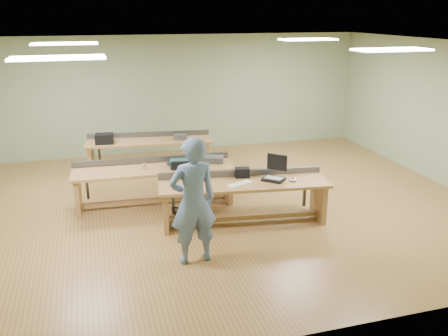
{
  "coord_description": "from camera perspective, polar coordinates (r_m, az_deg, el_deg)",
  "views": [
    {
      "loc": [
        -2.17,
        -8.13,
        3.54
      ],
      "look_at": [
        0.01,
        -0.6,
        0.95
      ],
      "focal_mm": 38.0,
      "sensor_mm": 36.0,
      "label": 1
    }
  ],
  "objects": [
    {
      "name": "floor",
      "position": [
        9.13,
        -1.09,
        -4.51
      ],
      "size": [
        10.0,
        10.0,
        0.0
      ],
      "primitive_type": "plane",
      "color": "olive",
      "rests_on": "ground"
    },
    {
      "name": "ceiling",
      "position": [
        8.43,
        -1.21,
        14.63
      ],
      "size": [
        10.0,
        10.0,
        0.0
      ],
      "primitive_type": "plane",
      "color": "silver",
      "rests_on": "wall_back"
    },
    {
      "name": "wall_back",
      "position": [
        12.49,
        -5.97,
        8.81
      ],
      "size": [
        10.0,
        0.04,
        3.0
      ],
      "primitive_type": "cube",
      "color": "gray",
      "rests_on": "floor"
    },
    {
      "name": "wall_front",
      "position": [
        5.09,
        10.66,
        -5.65
      ],
      "size": [
        10.0,
        0.04,
        3.0
      ],
      "primitive_type": "cube",
      "color": "gray",
      "rests_on": "floor"
    },
    {
      "name": "wall_right",
      "position": [
        11.03,
        24.96,
        5.94
      ],
      "size": [
        0.04,
        8.0,
        3.0
      ],
      "primitive_type": "cube",
      "color": "gray",
      "rests_on": "floor"
    },
    {
      "name": "fluor_panels",
      "position": [
        8.44,
        -1.21,
        14.42
      ],
      "size": [
        6.2,
        3.5,
        0.03
      ],
      "color": "white",
      "rests_on": "ceiling"
    },
    {
      "name": "workbench_front",
      "position": [
        8.25,
        2.36,
        -2.91
      ],
      "size": [
        3.0,
        1.16,
        0.86
      ],
      "rotation": [
        0.0,
        0.0,
        -0.13
      ],
      "color": "#B0874A",
      "rests_on": "floor"
    },
    {
      "name": "workbench_mid",
      "position": [
        9.08,
        -8.38,
        -1.06
      ],
      "size": [
        3.05,
        0.96,
        0.86
      ],
      "rotation": [
        0.0,
        0.0,
        -0.05
      ],
      "color": "#B0874A",
      "rests_on": "floor"
    },
    {
      "name": "workbench_back",
      "position": [
        11.04,
        -8.97,
        2.38
      ],
      "size": [
        2.89,
        1.09,
        0.86
      ],
      "rotation": [
        0.0,
        0.0,
        -0.12
      ],
      "color": "#B0874A",
      "rests_on": "floor"
    },
    {
      "name": "person",
      "position": [
        6.82,
        -3.74,
        -4.01
      ],
      "size": [
        0.74,
        0.53,
        1.91
      ],
      "primitive_type": "imported",
      "rotation": [
        0.0,
        0.0,
        3.24
      ],
      "color": "slate",
      "rests_on": "floor"
    },
    {
      "name": "laptop_base",
      "position": [
        8.28,
        5.99,
        -1.34
      ],
      "size": [
        0.47,
        0.47,
        0.04
      ],
      "primitive_type": "cube",
      "rotation": [
        0.0,
        0.0,
        -0.75
      ],
      "color": "black",
      "rests_on": "workbench_front"
    },
    {
      "name": "laptop_screen",
      "position": [
        8.33,
        6.4,
        0.7
      ],
      "size": [
        0.28,
        0.26,
        0.29
      ],
      "primitive_type": "cube",
      "rotation": [
        0.0,
        0.0,
        -0.75
      ],
      "color": "black",
      "rests_on": "laptop_base"
    },
    {
      "name": "keyboard",
      "position": [
        8.04,
        1.92,
        -1.92
      ],
      "size": [
        0.47,
        0.3,
        0.03
      ],
      "primitive_type": "cube",
      "rotation": [
        0.0,
        0.0,
        0.38
      ],
      "color": "white",
      "rests_on": "workbench_front"
    },
    {
      "name": "trackball_mouse",
      "position": [
        8.28,
        8.32,
        -1.36
      ],
      "size": [
        0.13,
        0.15,
        0.06
      ],
      "primitive_type": "ellipsoid",
      "rotation": [
        0.0,
        0.0,
        0.06
      ],
      "color": "white",
      "rests_on": "workbench_front"
    },
    {
      "name": "camera_bag",
      "position": [
        8.38,
        2.21,
        -0.55
      ],
      "size": [
        0.28,
        0.21,
        0.17
      ],
      "primitive_type": "cube",
      "rotation": [
        0.0,
        0.0,
        -0.21
      ],
      "color": "black",
      "rests_on": "workbench_front"
    },
    {
      "name": "task_chair",
      "position": [
        8.82,
        -4.92,
        -3.09
      ],
      "size": [
        0.57,
        0.57,
        0.91
      ],
      "rotation": [
        0.0,
        0.0,
        -0.17
      ],
      "color": "black",
      "rests_on": "floor"
    },
    {
      "name": "parts_bin_teal",
      "position": [
        8.93,
        -5.22,
        0.49
      ],
      "size": [
        0.45,
        0.37,
        0.14
      ],
      "primitive_type": "cube",
      "rotation": [
        0.0,
        0.0,
        -0.2
      ],
      "color": "#154047",
      "rests_on": "workbench_mid"
    },
    {
      "name": "parts_bin_grey",
      "position": [
        9.22,
        -1.41,
        1.06
      ],
      "size": [
        0.49,
        0.39,
        0.12
      ],
      "primitive_type": "cube",
      "rotation": [
        0.0,
        0.0,
        -0.33
      ],
      "color": "#38383B",
      "rests_on": "workbench_mid"
    },
    {
      "name": "mug",
      "position": [
        9.11,
        -6.71,
        0.64
      ],
      "size": [
        0.15,
        0.15,
        0.09
      ],
      "primitive_type": "imported",
      "rotation": [
        0.0,
        0.0,
        -0.38
      ],
      "color": "#38383B",
      "rests_on": "workbench_mid"
    },
    {
      "name": "drinks_can",
      "position": [
        8.91,
        -9.52,
        0.21
      ],
      "size": [
        0.08,
        0.08,
        0.12
      ],
      "primitive_type": "cylinder",
      "rotation": [
        0.0,
        0.0,
        -0.19
      ],
      "color": "#B7B7BB",
      "rests_on": "workbench_mid"
    },
    {
      "name": "storage_box_back",
      "position": [
        10.85,
        -14.21,
        3.43
      ],
      "size": [
        0.42,
        0.32,
        0.22
      ],
      "primitive_type": "cube",
      "rotation": [
        0.0,
        0.0,
        -0.11
      ],
      "color": "black",
      "rests_on": "workbench_back"
    },
    {
      "name": "tray_back",
      "position": [
        10.93,
        -5.27,
        3.76
      ],
      "size": [
        0.32,
        0.26,
        0.12
      ],
      "primitive_type": "cube",
      "rotation": [
        0.0,
        0.0,
        -0.16
      ],
      "color": "#38383B",
      "rests_on": "workbench_back"
    }
  ]
}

